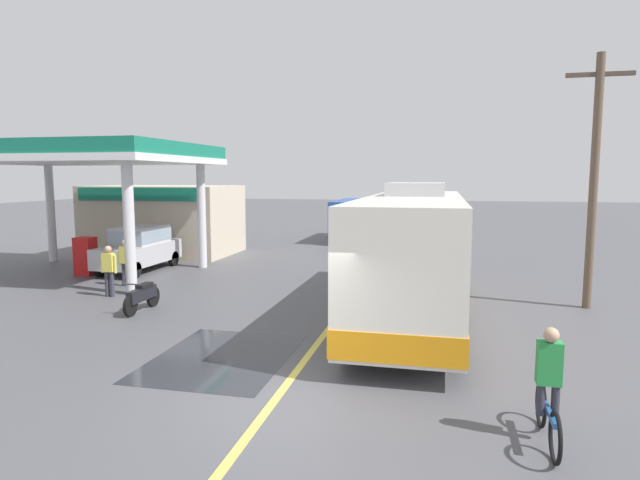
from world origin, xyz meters
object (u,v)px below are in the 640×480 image
(cyclist_on_shoulder, at_px, (549,390))
(motorcycle_parked_forecourt, at_px, (142,296))
(coach_bus_main, at_px, (414,254))
(minibus_opposing_lane, at_px, (354,216))
(car_at_pump, at_px, (139,246))
(pedestrian_by_shop, at_px, (109,268))
(pedestrian_near_pump, at_px, (126,260))

(cyclist_on_shoulder, height_order, motorcycle_parked_forecourt, cyclist_on_shoulder)
(cyclist_on_shoulder, xyz_separation_m, motorcycle_parked_forecourt, (-9.94, 5.60, -0.34))
(coach_bus_main, relative_size, minibus_opposing_lane, 1.80)
(coach_bus_main, height_order, car_at_pump, coach_bus_main)
(coach_bus_main, height_order, minibus_opposing_lane, coach_bus_main)
(coach_bus_main, distance_m, cyclist_on_shoulder, 7.34)
(cyclist_on_shoulder, xyz_separation_m, pedestrian_by_shop, (-11.99, 7.06, 0.15))
(motorcycle_parked_forecourt, bearing_deg, pedestrian_near_pump, 128.95)
(car_at_pump, xyz_separation_m, pedestrian_by_shop, (1.72, -4.59, -0.08))
(coach_bus_main, bearing_deg, pedestrian_near_pump, 170.05)
(minibus_opposing_lane, xyz_separation_m, pedestrian_by_shop, (-5.18, -17.12, -0.54))
(motorcycle_parked_forecourt, relative_size, pedestrian_by_shop, 1.08)
(pedestrian_near_pump, relative_size, pedestrian_by_shop, 1.00)
(cyclist_on_shoulder, relative_size, pedestrian_near_pump, 1.10)
(coach_bus_main, xyz_separation_m, pedestrian_by_shop, (-9.67, 0.16, -0.79))
(car_at_pump, distance_m, motorcycle_parked_forecourt, 7.15)
(motorcycle_parked_forecourt, bearing_deg, coach_bus_main, 9.66)
(cyclist_on_shoulder, bearing_deg, coach_bus_main, 108.58)
(car_at_pump, distance_m, pedestrian_near_pump, 3.25)
(cyclist_on_shoulder, bearing_deg, car_at_pump, 139.62)
(minibus_opposing_lane, bearing_deg, pedestrian_by_shop, -106.83)
(pedestrian_near_pump, bearing_deg, car_at_pump, 113.28)
(minibus_opposing_lane, distance_m, pedestrian_near_pump, 16.50)
(minibus_opposing_lane, xyz_separation_m, cyclist_on_shoulder, (6.81, -24.18, -0.69))
(car_at_pump, relative_size, cyclist_on_shoulder, 2.31)
(cyclist_on_shoulder, distance_m, pedestrian_by_shop, 13.91)
(minibus_opposing_lane, bearing_deg, coach_bus_main, -75.43)
(cyclist_on_shoulder, relative_size, pedestrian_by_shop, 1.10)
(car_at_pump, height_order, motorcycle_parked_forecourt, car_at_pump)
(pedestrian_by_shop, bearing_deg, car_at_pump, 110.50)
(coach_bus_main, xyz_separation_m, minibus_opposing_lane, (-4.49, 17.28, -0.25))
(pedestrian_by_shop, bearing_deg, pedestrian_near_pump, 105.07)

